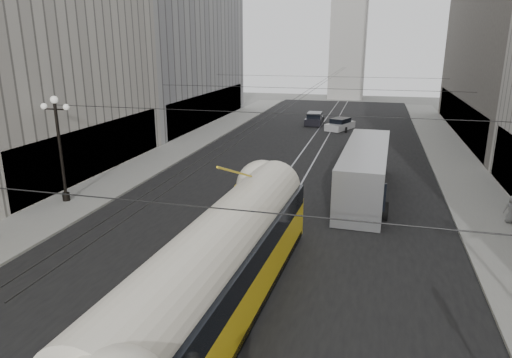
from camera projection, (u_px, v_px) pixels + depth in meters
The scene contains 14 objects.
road at pixel (306, 160), 38.46m from camera, with size 20.00×85.00×0.02m, color black.
sidewalk_left at pixel (189, 143), 44.59m from camera, with size 4.00×72.00×0.15m, color gray.
sidewalk_right at pixel (452, 158), 38.78m from camera, with size 4.00×72.00×0.15m, color gray.
rail_left at pixel (297, 159), 38.64m from camera, with size 0.12×85.00×0.04m, color gray.
rail_right at pixel (315, 160), 38.28m from camera, with size 0.12×85.00×0.04m, color gray.
building_left_far at pixel (161, 0), 53.61m from camera, with size 12.60×28.60×28.60m.
distant_tower at pixel (350, 10), 78.27m from camera, with size 6.00×6.00×31.36m.
lamppost_left_mid at pixel (59, 143), 27.00m from camera, with size 1.86×0.44×6.37m.
catenary at pixel (308, 90), 35.83m from camera, with size 25.00×72.00×0.23m.
streetcar at pixel (220, 266), 16.01m from camera, with size 3.53×17.81×3.91m.
city_bus at pixel (365, 169), 29.02m from camera, with size 3.07×12.60×3.18m.
sedan_white_far at pixel (340, 125), 51.68m from camera, with size 3.24×4.62×1.35m.
sedan_dark_far at pixel (314, 119), 55.31m from camera, with size 1.98×4.62×1.45m.
pedestrian_sidewalk_right at pixel (512, 209), 24.34m from camera, with size 0.74×0.45×1.51m, color slate.
Camera 1 is at (5.37, -4.69, 9.38)m, focal length 32.00 mm.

